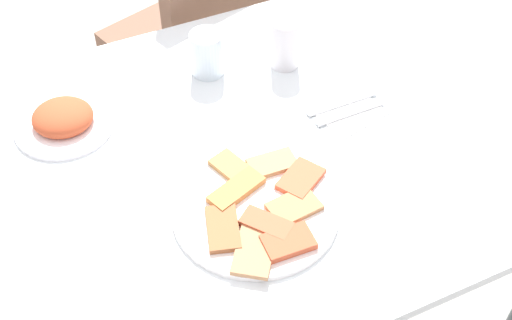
# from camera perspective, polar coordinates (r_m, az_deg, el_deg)

# --- Properties ---
(dining_table) EXTENTS (1.12, 0.94, 0.74)m
(dining_table) POSITION_cam_1_polar(r_m,az_deg,el_deg) (1.48, 0.03, -0.87)
(dining_table) COLOR white
(dining_table) RESTS_ON ground_plane
(dining_chair) EXTENTS (0.53, 0.53, 0.93)m
(dining_chair) POSITION_cam_1_polar(r_m,az_deg,el_deg) (2.09, -4.46, 10.77)
(dining_chair) COLOR brown
(dining_chair) RESTS_ON ground_plane
(pide_platter) EXTENTS (0.33, 0.32, 0.03)m
(pide_platter) POSITION_cam_1_polar(r_m,az_deg,el_deg) (1.30, 0.16, -4.07)
(pide_platter) COLOR white
(pide_platter) RESTS_ON dining_table
(salad_plate_greens) EXTENTS (0.21, 0.21, 0.06)m
(salad_plate_greens) POSITION_cam_1_polar(r_m,az_deg,el_deg) (1.51, -15.86, 3.26)
(salad_plate_greens) COLOR white
(salad_plate_greens) RESTS_ON dining_table
(soda_can) EXTENTS (0.08, 0.08, 0.12)m
(soda_can) POSITION_cam_1_polar(r_m,az_deg,el_deg) (1.59, 2.44, 9.72)
(soda_can) COLOR silver
(soda_can) RESTS_ON dining_table
(drinking_glass) EXTENTS (0.08, 0.08, 0.11)m
(drinking_glass) POSITION_cam_1_polar(r_m,az_deg,el_deg) (1.57, -4.15, 8.87)
(drinking_glass) COLOR silver
(drinking_glass) RESTS_ON dining_table
(paper_napkin) EXTENTS (0.16, 0.16, 0.00)m
(paper_napkin) POSITION_cam_1_polar(r_m,az_deg,el_deg) (1.51, 7.53, 4.24)
(paper_napkin) COLOR white
(paper_napkin) RESTS_ON dining_table
(fork) EXTENTS (0.17, 0.02, 0.00)m
(fork) POSITION_cam_1_polar(r_m,az_deg,el_deg) (1.50, 7.89, 3.93)
(fork) COLOR silver
(fork) RESTS_ON paper_napkin
(spoon) EXTENTS (0.17, 0.02, 0.00)m
(spoon) POSITION_cam_1_polar(r_m,az_deg,el_deg) (1.52, 7.21, 4.77)
(spoon) COLOR silver
(spoon) RESTS_ON paper_napkin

